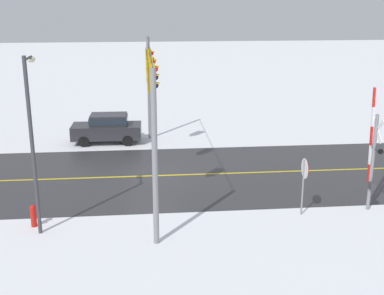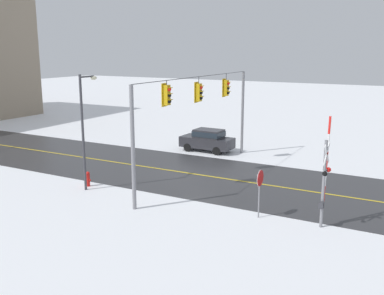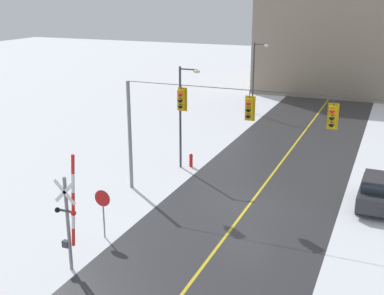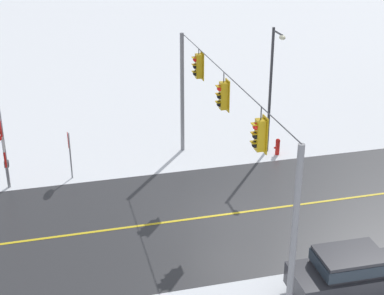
% 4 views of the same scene
% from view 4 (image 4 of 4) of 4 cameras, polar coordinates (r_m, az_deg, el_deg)
% --- Properties ---
extents(ground_plane, '(160.00, 160.00, 0.00)m').
position_cam_4_polar(ground_plane, '(24.92, 2.90, -6.57)').
color(ground_plane, white).
extents(road_asphalt, '(9.00, 80.00, 0.01)m').
position_cam_4_polar(road_asphalt, '(27.12, 15.15, -4.75)').
color(road_asphalt, '#303033').
rests_on(road_asphalt, ground).
extents(lane_centre_line, '(0.14, 72.00, 0.01)m').
position_cam_4_polar(lane_centre_line, '(27.12, 15.15, -4.74)').
color(lane_centre_line, gold).
rests_on(lane_centre_line, ground).
extents(signal_span, '(14.20, 0.47, 6.22)m').
position_cam_4_polar(signal_span, '(23.07, 3.08, 2.58)').
color(signal_span, gray).
rests_on(signal_span, ground).
extents(stop_sign, '(0.80, 0.09, 2.35)m').
position_cam_4_polar(stop_sign, '(27.82, -11.86, 0.26)').
color(stop_sign, gray).
rests_on(stop_sign, ground).
extents(railroad_crossing, '(1.02, 0.31, 4.98)m').
position_cam_4_polar(railroad_crossing, '(27.41, -17.92, 0.59)').
color(railroad_crossing, gray).
rests_on(railroad_crossing, ground).
extents(parked_car_charcoal, '(1.89, 4.23, 1.74)m').
position_cam_4_polar(parked_car_charcoal, '(20.54, 15.17, -11.64)').
color(parked_car_charcoal, '#2D2D33').
rests_on(parked_car_charcoal, ground).
extents(streetlamp_near, '(1.39, 0.28, 6.50)m').
position_cam_4_polar(streetlamp_near, '(29.53, 7.81, 6.50)').
color(streetlamp_near, '#38383D').
rests_on(streetlamp_near, ground).
extents(fire_hydrant, '(0.24, 0.31, 0.88)m').
position_cam_4_polar(fire_hydrant, '(30.53, 8.31, 0.14)').
color(fire_hydrant, red).
rests_on(fire_hydrant, ground).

